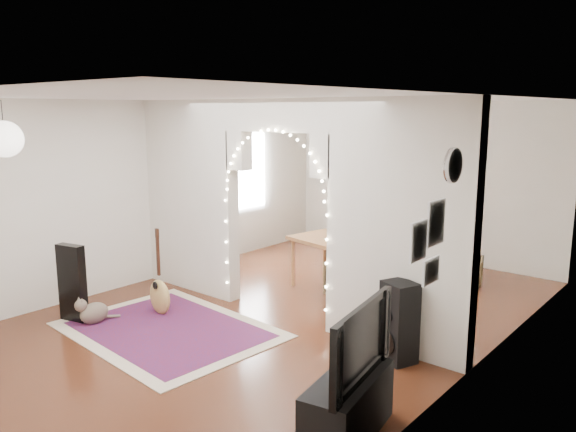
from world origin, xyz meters
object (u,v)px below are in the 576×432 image
Objects in this scene: floor_speaker at (399,322)px; dining_chair_left at (354,281)px; bookcase at (389,216)px; dining_table at (334,244)px; media_console at (348,407)px; acoustic_guitar at (159,283)px; dining_chair_right at (466,271)px.

floor_speaker is 1.38× the size of dining_chair_left.
dining_chair_left is (-1.39, 1.29, -0.14)m from floor_speaker.
dining_chair_left is (0.86, -2.44, -0.43)m from bookcase.
dining_chair_left is at bearing -11.77° from dining_table.
media_console is at bearing -38.74° from bookcase.
bookcase is 1.07× the size of dining_table.
acoustic_guitar is at bearing -74.84° from bookcase.
floor_speaker reaches higher than dining_chair_right.
floor_speaker is at bearing -34.29° from bookcase.
media_console is 2.10× the size of dining_chair_right.
acoustic_guitar is 4.45m from dining_chair_right.
bookcase is (-2.26, 3.73, 0.28)m from floor_speaker.
dining_chair_right is at bearing 90.88° from media_console.
bookcase is (-2.62, 5.20, 0.46)m from media_console.
bookcase reaches higher than acoustic_guitar.
dining_chair_left is at bearing -45.99° from bookcase.
floor_speaker is at bearing 93.86° from media_console.
dining_chair_left reaches higher than media_console.
floor_speaker is at bearing -28.09° from dining_table.
dining_chair_right is at bearing 65.26° from acoustic_guitar.
media_console is at bearing -97.60° from dining_chair_right.
dining_chair_left is at bearing -137.29° from dining_chair_right.
media_console is 0.76× the size of dining_table.
dining_table reaches higher than dining_chair_right.
bookcase reaches higher than dining_chair_right.
dining_table reaches higher than dining_chair_left.
acoustic_guitar is 2.50m from dining_table.
bookcase is at bearing 122.19° from dining_chair_left.
floor_speaker is at bearing -30.09° from dining_chair_left.
acoustic_guitar is 3.44m from media_console.
acoustic_guitar is at bearing -115.63° from dining_chair_left.
floor_speaker is 0.64× the size of dining_table.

